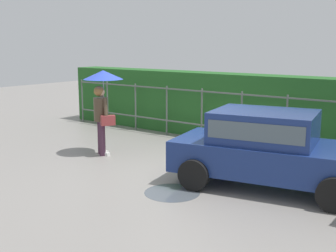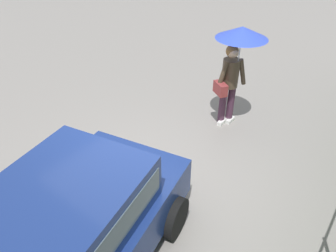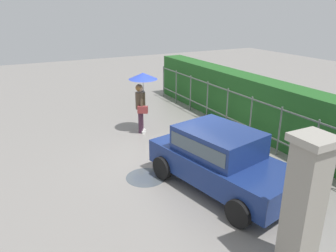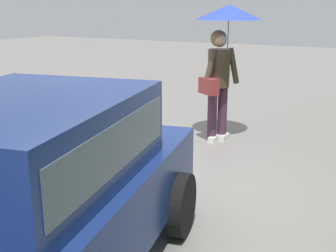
{
  "view_description": "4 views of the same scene",
  "coord_description": "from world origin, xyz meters",
  "views": [
    {
      "loc": [
        5.09,
        -7.37,
        2.74
      ],
      "look_at": [
        -0.35,
        -0.19,
        1.01
      ],
      "focal_mm": 45.86,
      "sensor_mm": 36.0,
      "label": 1
    },
    {
      "loc": [
        2.76,
        2.42,
        3.79
      ],
      "look_at": [
        -0.58,
        -0.12,
        0.91
      ],
      "focal_mm": 33.17,
      "sensor_mm": 36.0,
      "label": 2
    },
    {
      "loc": [
        7.47,
        -4.19,
        4.21
      ],
      "look_at": [
        -0.36,
        -0.12,
        0.95
      ],
      "focal_mm": 34.82,
      "sensor_mm": 36.0,
      "label": 3
    },
    {
      "loc": [
        3.76,
        2.42,
        2.08
      ],
      "look_at": [
        -0.09,
        0.37,
        0.87
      ],
      "focal_mm": 46.55,
      "sensor_mm": 36.0,
      "label": 4
    }
  ],
  "objects": [
    {
      "name": "puddle_near",
      "position": [
        0.54,
        -1.23,
        0.0
      ],
      "size": [
        1.05,
        1.05,
        0.0
      ],
      "primitive_type": "cylinder",
      "color": "#4C545B",
      "rests_on": "ground"
    },
    {
      "name": "ground_plane",
      "position": [
        0.0,
        0.0,
        0.0
      ],
      "size": [
        40.0,
        40.0,
        0.0
      ],
      "primitive_type": "plane",
      "color": "gray"
    },
    {
      "name": "car",
      "position": [
        1.78,
        0.18,
        0.8
      ],
      "size": [
        3.95,
        2.43,
        1.48
      ],
      "rotation": [
        0.0,
        0.0,
        0.2
      ],
      "color": "navy",
      "rests_on": "ground"
    },
    {
      "name": "pedestrian",
      "position": [
        -2.54,
        0.02,
        1.57
      ],
      "size": [
        0.98,
        0.98,
        2.1
      ],
      "rotation": [
        0.0,
        0.0,
        0.99
      ],
      "color": "#47283D",
      "rests_on": "ground"
    }
  ]
}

